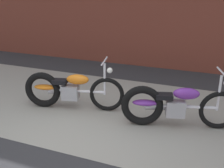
{
  "coord_description": "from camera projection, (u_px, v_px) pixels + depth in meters",
  "views": [
    {
      "loc": [
        2.03,
        -2.94,
        2.32
      ],
      "look_at": [
        0.38,
        1.13,
        0.75
      ],
      "focal_mm": 44.03,
      "sensor_mm": 36.0,
      "label": 1
    }
  ],
  "objects": [
    {
      "name": "sidewalk_slab",
      "position": [
        106.0,
        107.0,
        5.59
      ],
      "size": [
        36.0,
        3.5,
        0.01
      ],
      "primitive_type": "cube",
      "color": "gray",
      "rests_on": "ground"
    },
    {
      "name": "motorcycle_purple",
      "position": [
        171.0,
        105.0,
        4.7
      ],
      "size": [
        1.95,
        0.8,
        1.03
      ],
      "rotation": [
        0.0,
        0.0,
        0.29
      ],
      "color": "black",
      "rests_on": "ground"
    },
    {
      "name": "ground_plane",
      "position": [
        60.0,
        152.0,
        4.06
      ],
      "size": [
        80.0,
        80.0,
        0.0
      ],
      "primitive_type": "plane",
      "color": "#2D2D30"
    },
    {
      "name": "motorcycle_orange",
      "position": [
        66.0,
        89.0,
        5.41
      ],
      "size": [
        1.97,
        0.74,
        1.03
      ],
      "rotation": [
        0.0,
        0.0,
        0.24
      ],
      "color": "black",
      "rests_on": "ground"
    }
  ]
}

